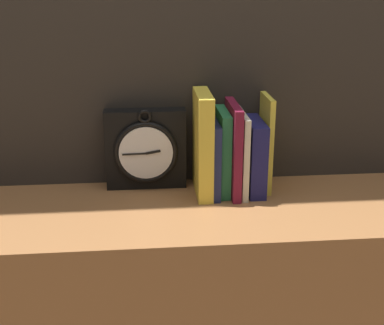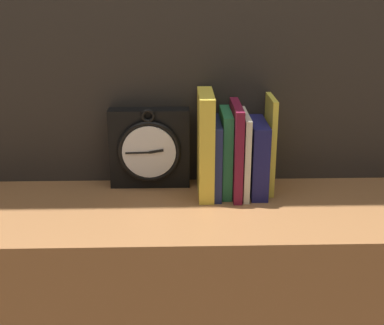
% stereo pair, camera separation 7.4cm
% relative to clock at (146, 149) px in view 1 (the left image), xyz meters
% --- Properties ---
extents(clock, '(0.20, 0.06, 0.21)m').
position_rel_clock_xyz_m(clock, '(0.00, 0.00, 0.00)').
color(clock, black).
rests_on(clock, bookshelf).
extents(book_slot0_yellow, '(0.04, 0.15, 0.25)m').
position_rel_clock_xyz_m(book_slot0_yellow, '(0.14, -0.05, 0.03)').
color(book_slot0_yellow, yellow).
rests_on(book_slot0_yellow, bookshelf).
extents(book_slot1_navy, '(0.02, 0.15, 0.18)m').
position_rel_clock_xyz_m(book_slot1_navy, '(0.17, -0.05, -0.01)').
color(book_slot1_navy, '#1B234B').
rests_on(book_slot1_navy, bookshelf).
extents(book_slot2_green, '(0.02, 0.14, 0.21)m').
position_rel_clock_xyz_m(book_slot2_green, '(0.19, -0.04, 0.00)').
color(book_slot2_green, '#246F41').
rests_on(book_slot2_green, bookshelf).
extents(book_slot3_maroon, '(0.02, 0.16, 0.22)m').
position_rel_clock_xyz_m(book_slot3_maroon, '(0.21, -0.05, 0.01)').
color(book_slot3_maroon, maroon).
rests_on(book_slot3_maroon, bookshelf).
extents(book_slot4_cream, '(0.01, 0.15, 0.20)m').
position_rel_clock_xyz_m(book_slot4_cream, '(0.23, -0.05, 0.00)').
color(book_slot4_cream, beige).
rests_on(book_slot4_cream, bookshelf).
extents(book_slot5_navy, '(0.04, 0.15, 0.18)m').
position_rel_clock_xyz_m(book_slot5_navy, '(0.27, -0.04, -0.01)').
color(book_slot5_navy, '#191A52').
rests_on(book_slot5_navy, bookshelf).
extents(book_slot6_yellow, '(0.01, 0.12, 0.24)m').
position_rel_clock_xyz_m(book_slot6_yellow, '(0.30, -0.03, 0.02)').
color(book_slot6_yellow, gold).
rests_on(book_slot6_yellow, bookshelf).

